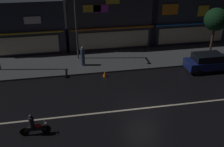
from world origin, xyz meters
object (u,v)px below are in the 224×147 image
pedestrian_on_sidewalk (83,57)px  parked_car_near_kerb (208,62)px  motorcycle_following (34,126)px  traffic_cone (105,74)px  streetlamp_mid (76,15)px

pedestrian_on_sidewalk → parked_car_near_kerb: (11.34, -2.94, -0.15)m
parked_car_near_kerb → motorcycle_following: 16.45m
pedestrian_on_sidewalk → traffic_cone: 3.06m
streetlamp_mid → motorcycle_following: size_ratio=4.01×
motorcycle_following → traffic_cone: motorcycle_following is taller
pedestrian_on_sidewalk → motorcycle_following: (-3.82, -9.32, -0.39)m
pedestrian_on_sidewalk → parked_car_near_kerb: bearing=87.1°
motorcycle_following → traffic_cone: bearing=-132.6°
streetlamp_mid → motorcycle_following: bearing=-107.7°
streetlamp_mid → parked_car_near_kerb: streetlamp_mid is taller
streetlamp_mid → parked_car_near_kerb: size_ratio=1.77×
pedestrian_on_sidewalk → motorcycle_following: pedestrian_on_sidewalk is taller
parked_car_near_kerb → motorcycle_following: parked_car_near_kerb is taller
streetlamp_mid → parked_car_near_kerb: 13.07m
streetlamp_mid → motorcycle_following: streetlamp_mid is taller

